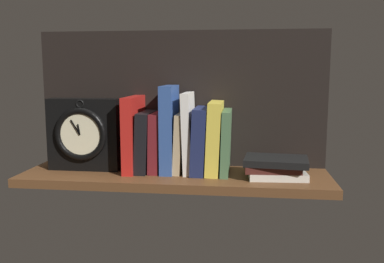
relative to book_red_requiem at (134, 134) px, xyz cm
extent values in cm
cube|color=brown|center=(12.82, -2.78, -12.31)|extent=(89.40, 24.75, 2.50)
cube|color=black|center=(12.82, 9.00, 9.87)|extent=(89.40, 1.20, 41.87)
cube|color=red|center=(0.00, 0.00, 0.00)|extent=(3.29, 16.80, 22.14)
cube|color=black|center=(3.63, 0.00, -2.26)|extent=(4.30, 14.83, 17.75)
cube|color=maroon|center=(7.17, 0.00, -2.38)|extent=(3.51, 13.16, 17.43)
cube|color=#2D4C8E|center=(10.81, 0.00, 1.63)|extent=(3.76, 14.28, 25.40)
cube|color=tan|center=(14.01, 0.00, -2.43)|extent=(2.89, 12.88, 17.35)
cube|color=silver|center=(16.56, 0.00, 0.62)|extent=(3.17, 13.88, 23.44)
cube|color=#192147|center=(20.02, 0.00, -1.56)|extent=(4.78, 15.47, 19.16)
cube|color=gold|center=(24.19, 0.00, -0.68)|extent=(4.58, 15.68, 20.89)
cube|color=#476B44|center=(27.56, 0.00, -1.87)|extent=(2.75, 16.00, 18.43)
cube|color=black|center=(-14.85, -0.99, -0.32)|extent=(21.49, 5.93, 21.49)
torus|color=black|center=(-14.85, -4.36, 0.13)|extent=(15.84, 1.94, 15.84)
cylinder|color=beige|center=(-14.85, -4.36, 0.13)|extent=(12.78, 0.60, 12.78)
cube|color=black|center=(-15.10, -4.86, 1.67)|extent=(0.81, 0.30, 3.13)
cube|color=black|center=(-16.13, -4.86, 2.28)|extent=(2.83, 0.30, 4.44)
torus|color=black|center=(-14.85, -3.96, 9.05)|extent=(2.44, 0.44, 2.44)
cube|color=beige|center=(42.04, -4.27, -10.07)|extent=(16.39, 11.22, 1.98)
cube|color=#471E19|center=(40.54, -4.25, -8.11)|extent=(15.80, 11.16, 1.94)
cube|color=black|center=(41.68, -4.47, -6.21)|extent=(18.31, 13.76, 1.87)
camera|label=1|loc=(32.50, -119.08, 18.74)|focal=38.76mm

